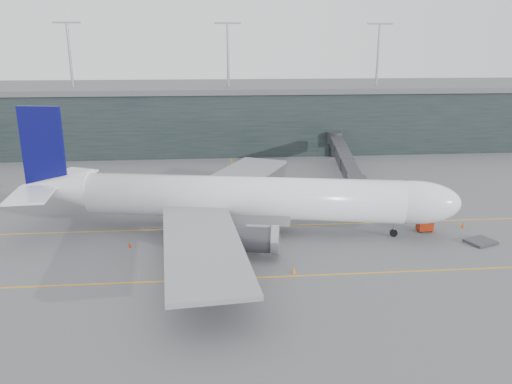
{
  "coord_description": "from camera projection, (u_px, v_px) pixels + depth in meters",
  "views": [
    {
      "loc": [
        0.81,
        -69.51,
        24.45
      ],
      "look_at": [
        6.71,
        -4.0,
        5.07
      ],
      "focal_mm": 35.0,
      "sensor_mm": 36.0,
      "label": 1
    }
  ],
  "objects": [
    {
      "name": "ground",
      "position": [
        208.0,
        219.0,
        73.25
      ],
      "size": [
        320.0,
        320.0,
        0.0
      ],
      "primitive_type": "plane",
      "color": "#56565B",
      "rests_on": "ground"
    },
    {
      "name": "taxiline_a",
      "position": [
        208.0,
        228.0,
        69.42
      ],
      "size": [
        160.0,
        0.25,
        0.02
      ],
      "primitive_type": "cube",
      "color": "orange",
      "rests_on": "ground"
    },
    {
      "name": "taxiline_b",
      "position": [
        208.0,
        280.0,
        54.14
      ],
      "size": [
        160.0,
        0.25,
        0.02
      ],
      "primitive_type": "cube",
      "color": "orange",
      "rests_on": "ground"
    },
    {
      "name": "taxiline_lead_main",
      "position": [
        235.0,
        182.0,
        92.78
      ],
      "size": [
        0.25,
        60.0,
        0.02
      ],
      "primitive_type": "cube",
      "color": "orange",
      "rests_on": "ground"
    },
    {
      "name": "terminal",
      "position": [
        208.0,
        114.0,
        126.5
      ],
      "size": [
        240.0,
        36.0,
        29.0
      ],
      "color": "black",
      "rests_on": "ground"
    },
    {
      "name": "main_aircraft",
      "position": [
        240.0,
        198.0,
        66.95
      ],
      "size": [
        59.41,
        55.1,
        16.72
      ],
      "rotation": [
        0.0,
        0.0,
        -0.19
      ],
      "color": "white",
      "rests_on": "ground"
    },
    {
      "name": "jet_bridge",
      "position": [
        337.0,
        156.0,
        94.82
      ],
      "size": [
        8.62,
        43.18,
        5.67
      ],
      "rotation": [
        0.0,
        0.0,
        -0.16
      ],
      "color": "#2B2B30",
      "rests_on": "ground"
    },
    {
      "name": "gse_cart",
      "position": [
        425.0,
        226.0,
        68.07
      ],
      "size": [
        2.07,
        1.37,
        1.38
      ],
      "rotation": [
        0.0,
        0.0,
        0.04
      ],
      "color": "#9F240B",
      "rests_on": "ground"
    },
    {
      "name": "baggage_dolly",
      "position": [
        481.0,
        242.0,
        64.11
      ],
      "size": [
        4.21,
        3.82,
        0.34
      ],
      "primitive_type": "cube",
      "rotation": [
        0.0,
        0.0,
        0.37
      ],
      "color": "#353439",
      "rests_on": "ground"
    },
    {
      "name": "uld_a",
      "position": [
        174.0,
        192.0,
        82.94
      ],
      "size": [
        2.33,
        1.97,
        1.92
      ],
      "rotation": [
        0.0,
        0.0,
        0.14
      ],
      "color": "#37373C",
      "rests_on": "ground"
    },
    {
      "name": "uld_b",
      "position": [
        189.0,
        192.0,
        82.79
      ],
      "size": [
        2.56,
        2.35,
        1.89
      ],
      "rotation": [
        0.0,
        0.0,
        -0.41
      ],
      "color": "#37373C",
      "rests_on": "ground"
    },
    {
      "name": "uld_c",
      "position": [
        203.0,
        191.0,
        83.34
      ],
      "size": [
        2.21,
        1.78,
        1.99
      ],
      "rotation": [
        0.0,
        0.0,
        0.02
      ],
      "color": "#37373C",
      "rests_on": "ground"
    },
    {
      "name": "cone_nose",
      "position": [
        463.0,
        225.0,
        69.53
      ],
      "size": [
        0.5,
        0.5,
        0.79
      ],
      "primitive_type": "cone",
      "color": "#E04C0C",
      "rests_on": "ground"
    },
    {
      "name": "cone_wing_stbd",
      "position": [
        294.0,
        270.0,
        55.63
      ],
      "size": [
        0.42,
        0.42,
        0.67
      ],
      "primitive_type": "cone",
      "color": "orange",
      "rests_on": "ground"
    },
    {
      "name": "cone_wing_port",
      "position": [
        266.0,
        195.0,
        83.51
      ],
      "size": [
        0.48,
        0.48,
        0.76
      ],
      "primitive_type": "cone",
      "color": "red",
      "rests_on": "ground"
    },
    {
      "name": "cone_tail",
      "position": [
        129.0,
        245.0,
        62.71
      ],
      "size": [
        0.41,
        0.41,
        0.65
      ],
      "primitive_type": "cone",
      "color": "#DD3E0C",
      "rests_on": "ground"
    }
  ]
}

